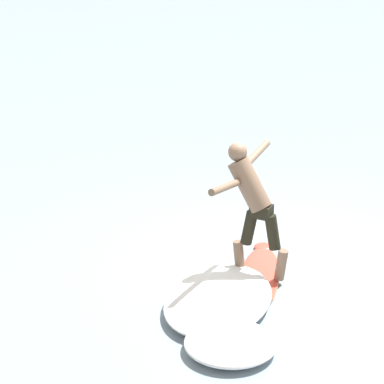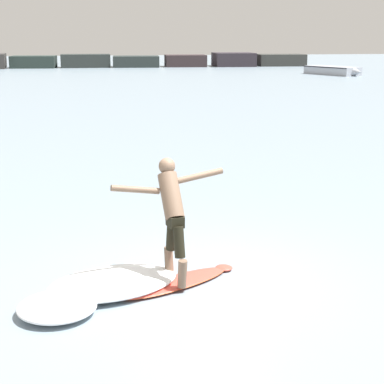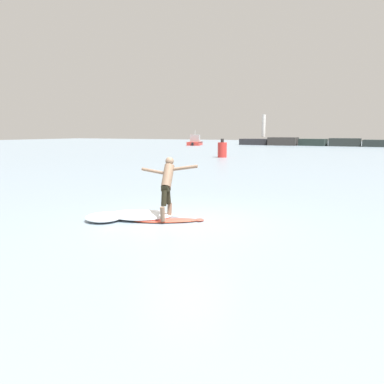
# 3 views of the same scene
# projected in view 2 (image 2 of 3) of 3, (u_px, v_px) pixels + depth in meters

# --- Properties ---
(ground_plane) EXTENTS (200.00, 200.00, 0.00)m
(ground_plane) POSITION_uv_depth(u_px,v_px,m) (204.00, 277.00, 9.59)
(ground_plane) COLOR gray
(rock_jetty_breakwater) EXTENTS (43.30, 5.08, 5.76)m
(rock_jetty_breakwater) POSITION_uv_depth(u_px,v_px,m) (103.00, 61.00, 68.86)
(rock_jetty_breakwater) COLOR #2C2C30
(rock_jetty_breakwater) RESTS_ON ground
(surfboard) EXTENTS (1.93, 1.38, 0.21)m
(surfboard) POSITION_uv_depth(u_px,v_px,m) (177.00, 282.00, 9.28)
(surfboard) COLOR #DA483A
(surfboard) RESTS_ON ground
(surfer) EXTENTS (1.67, 0.88, 1.74)m
(surfer) POSITION_uv_depth(u_px,v_px,m) (172.00, 208.00, 9.13)
(surfer) COLOR brown
(surfer) RESTS_ON surfboard
(fishing_boat_near_jetty) EXTENTS (3.89, 6.02, 0.73)m
(fishing_boat_near_jetty) POSITION_uv_depth(u_px,v_px,m) (333.00, 70.00, 56.26)
(fishing_boat_near_jetty) COLOR #A4A8B4
(fishing_boat_near_jetty) RESTS_ON ground
(wave_foam_at_tail) EXTENTS (1.35, 1.35, 0.21)m
(wave_foam_at_tail) POSITION_uv_depth(u_px,v_px,m) (57.00, 307.00, 8.28)
(wave_foam_at_tail) COLOR white
(wave_foam_at_tail) RESTS_ON ground
(wave_foam_at_nose) EXTENTS (2.25, 1.87, 0.21)m
(wave_foam_at_nose) POSITION_uv_depth(u_px,v_px,m) (113.00, 282.00, 9.09)
(wave_foam_at_nose) COLOR white
(wave_foam_at_nose) RESTS_ON ground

